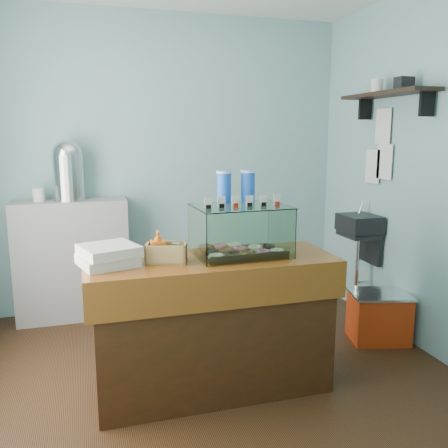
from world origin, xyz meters
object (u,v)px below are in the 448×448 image
object	(u,v)px
red_cooler	(379,316)
counter	(212,324)
coffee_urn	(68,169)
display_case	(239,228)

from	to	relation	value
red_cooler	counter	bearing A→B (deg)	-153.27
counter	coffee_urn	xyz separation A→B (m)	(-0.89, 1.58, 0.92)
counter	display_case	distance (m)	0.66
counter	display_case	size ratio (longest dim) A/B	2.59
coffee_urn	counter	bearing A→B (deg)	-60.56
counter	coffee_urn	distance (m)	2.03
display_case	red_cooler	size ratio (longest dim) A/B	1.14
display_case	coffee_urn	distance (m)	1.88
display_case	coffee_urn	bearing A→B (deg)	123.76
counter	coffee_urn	size ratio (longest dim) A/B	2.98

